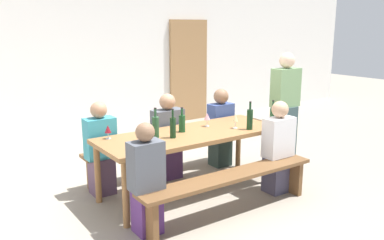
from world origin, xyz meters
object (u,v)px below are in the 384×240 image
(tasting_table, at_px, (192,138))
(wine_bottle_2, at_px, (182,123))
(wine_glass_1, at_px, (108,129))
(wine_bottle_4, at_px, (156,126))
(wine_glass_2, at_px, (235,118))
(seated_guest_far_2, at_px, (221,129))
(standing_host, at_px, (284,114))
(bench_near, at_px, (231,182))
(wooden_door, at_px, (189,71))
(wine_bottle_0, at_px, (273,117))
(seated_guest_near_0, at_px, (146,182))
(seated_guest_far_1, at_px, (168,139))
(seated_guest_far_0, at_px, (101,151))
(wine_bottle_3, at_px, (250,119))
(wine_glass_0, at_px, (207,117))
(bench_far, at_px, (162,149))
(seated_guest_near_1, at_px, (278,150))
(wine_bottle_1, at_px, (173,127))

(tasting_table, relative_size, wine_bottle_2, 7.61)
(wine_bottle_2, height_order, wine_glass_1, wine_bottle_2)
(wine_bottle_4, relative_size, wine_glass_2, 1.87)
(seated_guest_far_2, distance_m, standing_host, 0.91)
(bench_near, bearing_deg, wooden_door, 61.43)
(wine_bottle_0, bearing_deg, wine_glass_1, 162.38)
(seated_guest_near_0, relative_size, seated_guest_far_1, 0.98)
(seated_guest_far_0, relative_size, seated_guest_far_2, 1.01)
(seated_guest_far_1, bearing_deg, wine_bottle_4, -42.24)
(wine_bottle_3, bearing_deg, seated_guest_far_2, 74.58)
(wine_bottle_2, relative_size, wine_glass_2, 1.64)
(wine_glass_0, distance_m, seated_guest_far_2, 0.79)
(wine_bottle_0, relative_size, seated_guest_near_0, 0.30)
(wine_bottle_4, distance_m, wine_glass_1, 0.53)
(wine_bottle_2, relative_size, wine_glass_0, 1.78)
(bench_far, relative_size, wine_bottle_0, 6.61)
(seated_guest_far_1, bearing_deg, wine_bottle_0, 48.43)
(tasting_table, height_order, wine_bottle_3, wine_bottle_3)
(bench_far, xyz_separation_m, wine_glass_0, (0.32, -0.59, 0.51))
(bench_near, relative_size, seated_guest_near_1, 1.92)
(tasting_table, relative_size, wine_bottle_1, 6.77)
(wine_bottle_4, bearing_deg, standing_host, -2.55)
(wooden_door, distance_m, standing_host, 3.36)
(wine_bottle_2, bearing_deg, wine_glass_0, 6.83)
(wine_bottle_2, bearing_deg, seated_guest_near_1, -35.04)
(seated_guest_near_0, bearing_deg, bench_far, -35.56)
(seated_guest_far_1, bearing_deg, wine_glass_1, -73.92)
(bench_near, distance_m, wine_glass_0, 1.05)
(bench_near, relative_size, wine_glass_0, 12.93)
(wooden_door, distance_m, wine_glass_0, 3.62)
(seated_guest_near_0, bearing_deg, wooden_door, -38.94)
(seated_guest_far_0, bearing_deg, standing_host, 75.91)
(wine_bottle_1, relative_size, seated_guest_far_1, 0.29)
(wine_bottle_0, distance_m, seated_guest_far_2, 0.95)
(wine_glass_2, bearing_deg, wine_bottle_2, 160.20)
(wooden_door, relative_size, wine_glass_1, 13.46)
(wine_glass_2, bearing_deg, wine_bottle_3, -52.49)
(standing_host, bearing_deg, bench_near, 24.19)
(seated_guest_far_1, bearing_deg, wooden_door, 141.23)
(seated_guest_near_1, relative_size, seated_guest_far_0, 0.99)
(bench_near, relative_size, wine_glass_1, 13.84)
(seated_guest_far_2, bearing_deg, bench_far, -99.55)
(wine_bottle_1, relative_size, wine_glass_0, 2.00)
(wine_bottle_1, bearing_deg, wine_glass_0, 18.44)
(wine_glass_2, xyz_separation_m, seated_guest_far_1, (-0.54, 0.71, -0.34))
(tasting_table, bearing_deg, wine_glass_2, -14.25)
(wine_bottle_2, distance_m, seated_guest_far_2, 1.13)
(wooden_door, relative_size, seated_guest_near_0, 1.90)
(wine_bottle_0, distance_m, wine_bottle_1, 1.34)
(wooden_door, bearing_deg, wine_bottle_1, -126.66)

